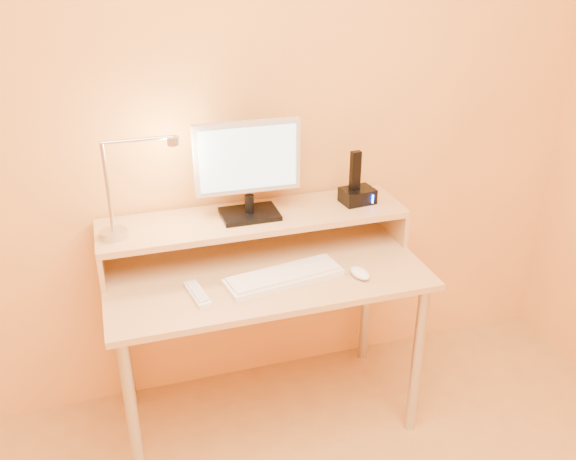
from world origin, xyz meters
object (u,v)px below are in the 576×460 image
object	(u,v)px
monitor_panel	(247,157)
phone_dock	(357,196)
remote_control	(197,294)
mouse	(360,273)
lamp_base	(114,234)
keyboard	(284,277)

from	to	relation	value
monitor_panel	phone_dock	bearing A→B (deg)	0.08
monitor_panel	remote_control	distance (m)	0.54
phone_dock	remote_control	world-z (taller)	phone_dock
phone_dock	mouse	size ratio (longest dim) A/B	1.32
lamp_base	keyboard	distance (m)	0.64
lamp_base	phone_dock	bearing A→B (deg)	1.78
phone_dock	remote_control	distance (m)	0.78
monitor_panel	remote_control	xyz separation A→B (m)	(-0.26, -0.27, -0.39)
phone_dock	remote_control	xyz separation A→B (m)	(-0.71, -0.26, -0.18)
monitor_panel	keyboard	world-z (taller)	monitor_panel
remote_control	monitor_panel	bearing A→B (deg)	37.10
phone_dock	keyboard	bearing A→B (deg)	-154.17
monitor_panel	phone_dock	world-z (taller)	monitor_panel
phone_dock	remote_control	size ratio (longest dim) A/B	0.75
lamp_base	remote_control	bearing A→B (deg)	-42.53
phone_dock	lamp_base	bearing A→B (deg)	175.32
monitor_panel	phone_dock	distance (m)	0.50
remote_control	mouse	bearing A→B (deg)	-13.60
monitor_panel	remote_control	world-z (taller)	monitor_panel
lamp_base	mouse	bearing A→B (deg)	-18.02
remote_control	phone_dock	bearing A→B (deg)	10.99
lamp_base	remote_control	world-z (taller)	lamp_base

